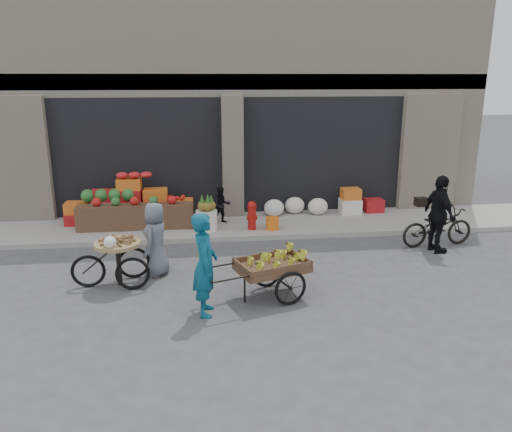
{
  "coord_description": "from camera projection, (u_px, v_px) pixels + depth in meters",
  "views": [
    {
      "loc": [
        -0.93,
        -8.07,
        3.73
      ],
      "look_at": [
        0.18,
        1.26,
        1.1
      ],
      "focal_mm": 35.0,
      "sensor_mm": 36.0,
      "label": 1
    }
  ],
  "objects": [
    {
      "name": "tricycle_cart",
      "position": [
        118.0,
        256.0,
        9.12
      ],
      "size": [
        1.44,
        0.9,
        0.95
      ],
      "rotation": [
        0.0,
        0.0,
        0.08
      ],
      "color": "#9E7F51",
      "rests_on": "ground"
    },
    {
      "name": "orange_bucket",
      "position": [
        272.0,
        223.0,
        12.2
      ],
      "size": [
        0.32,
        0.32,
        0.3
      ],
      "primitive_type": "cylinder",
      "color": "orange",
      "rests_on": "sidewalk"
    },
    {
      "name": "vendor_woman",
      "position": [
        205.0,
        264.0,
        7.94
      ],
      "size": [
        0.44,
        0.64,
        1.7
      ],
      "primitive_type": "imported",
      "rotation": [
        0.0,
        0.0,
        1.52
      ],
      "color": "#0D4E68",
      "rests_on": "ground"
    },
    {
      "name": "vendor_grey",
      "position": [
        156.0,
        239.0,
        9.58
      ],
      "size": [
        0.67,
        0.82,
        1.44
      ],
      "primitive_type": "imported",
      "rotation": [
        0.0,
        0.0,
        -1.92
      ],
      "color": "slate",
      "rests_on": "ground"
    },
    {
      "name": "fruit_display",
      "position": [
        137.0,
        203.0,
        12.56
      ],
      "size": [
        3.1,
        1.12,
        1.24
      ],
      "color": "#A8171B",
      "rests_on": "sidewalk"
    },
    {
      "name": "cyclist",
      "position": [
        439.0,
        214.0,
        10.79
      ],
      "size": [
        0.53,
        1.04,
        1.71
      ],
      "primitive_type": "imported",
      "rotation": [
        0.0,
        0.0,
        1.68
      ],
      "color": "black",
      "rests_on": "ground"
    },
    {
      "name": "fire_hydrant",
      "position": [
        252.0,
        214.0,
        12.13
      ],
      "size": [
        0.22,
        0.22,
        0.71
      ],
      "color": "#A5140F",
      "rests_on": "sidewalk"
    },
    {
      "name": "ground",
      "position": [
        254.0,
        295.0,
        8.83
      ],
      "size": [
        80.0,
        80.0,
        0.0
      ],
      "primitive_type": "plane",
      "color": "#424244",
      "rests_on": "ground"
    },
    {
      "name": "bicycle",
      "position": [
        437.0,
        227.0,
        11.3
      ],
      "size": [
        1.77,
        0.79,
        0.9
      ],
      "primitive_type": "imported",
      "rotation": [
        0.0,
        0.0,
        1.68
      ],
      "color": "black",
      "rests_on": "ground"
    },
    {
      "name": "sidewalk",
      "position": [
        236.0,
        226.0,
        12.74
      ],
      "size": [
        18.0,
        2.2,
        0.12
      ],
      "primitive_type": "cube",
      "color": "gray",
      "rests_on": "ground"
    },
    {
      "name": "seated_person",
      "position": [
        222.0,
        205.0,
        12.65
      ],
      "size": [
        0.51,
        0.43,
        0.93
      ],
      "primitive_type": "imported",
      "rotation": [
        0.0,
        0.0,
        0.17
      ],
      "color": "black",
      "rests_on": "sidewalk"
    },
    {
      "name": "banana_cart",
      "position": [
        270.0,
        264.0,
        8.58
      ],
      "size": [
        2.17,
        1.4,
        0.85
      ],
      "rotation": [
        0.0,
        0.0,
        0.33
      ],
      "color": "brown",
      "rests_on": "ground"
    },
    {
      "name": "building",
      "position": [
        225.0,
        89.0,
        15.6
      ],
      "size": [
        14.0,
        6.45,
        7.0
      ],
      "color": "beige",
      "rests_on": "ground"
    },
    {
      "name": "pineapple_bin",
      "position": [
        207.0,
        220.0,
        12.09
      ],
      "size": [
        0.52,
        0.52,
        0.5
      ],
      "primitive_type": "cylinder",
      "color": "silver",
      "rests_on": "sidewalk"
    },
    {
      "name": "right_bay_goods",
      "position": [
        330.0,
        204.0,
        13.51
      ],
      "size": [
        3.35,
        0.6,
        0.7
      ],
      "color": "silver",
      "rests_on": "sidewalk"
    }
  ]
}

